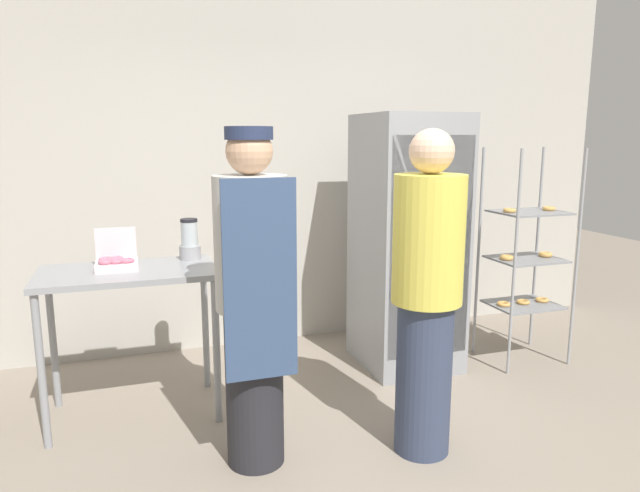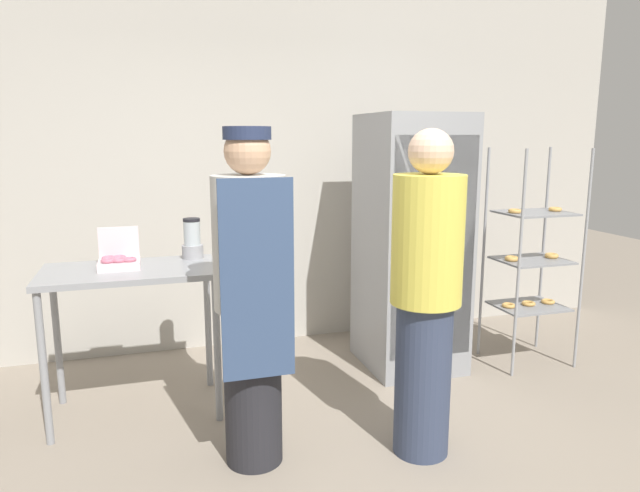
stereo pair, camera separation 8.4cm
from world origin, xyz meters
The scene contains 9 objects.
ground_plane centered at (0.00, 0.00, 0.00)m, with size 14.00×14.00×0.00m, color gray.
back_wall centered at (0.00, 2.33, 1.52)m, with size 6.40×0.12×3.05m, color #B7B2A8.
refrigerator centered at (0.86, 1.45, 0.94)m, with size 0.68×0.75×1.89m.
baking_rack centered at (1.77, 1.23, 0.80)m, with size 0.57×0.47×1.65m.
prep_counter centered at (-1.13, 1.23, 0.81)m, with size 1.04×0.61×0.94m.
donut_box centered at (-1.19, 1.25, 0.98)m, with size 0.24×0.20×0.24m.
blender_pitcher centered at (-0.73, 1.43, 1.05)m, with size 0.14×0.14×0.27m.
person_baker centered at (-0.52, 0.46, 0.92)m, with size 0.38×0.39×1.77m.
person_customer centered at (0.38, 0.28, 0.90)m, with size 0.38×0.38×1.77m.
Camera 2 is at (-1.00, -2.34, 1.73)m, focal length 32.00 mm.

